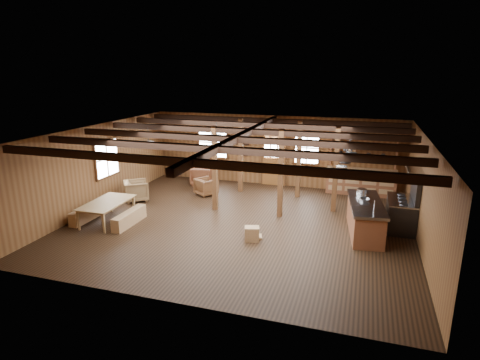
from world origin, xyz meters
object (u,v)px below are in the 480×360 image
(armchair_b, at_px, (206,187))
(armchair_a, at_px, (202,176))
(commercial_range, at_px, (403,209))
(dining_table, at_px, (109,212))
(armchair_c, at_px, (136,191))
(kitchen_island, at_px, (365,217))

(armchair_b, bearing_deg, armchair_a, -27.49)
(commercial_range, relative_size, dining_table, 1.03)
(dining_table, height_order, armchair_c, armchair_c)
(commercial_range, distance_m, armchair_a, 7.89)
(kitchen_island, height_order, armchair_b, kitchen_island)
(commercial_range, height_order, armchair_c, commercial_range)
(commercial_range, relative_size, armchair_c, 2.34)
(commercial_range, distance_m, armchair_b, 6.87)
(armchair_a, relative_size, armchair_b, 1.16)
(kitchen_island, bearing_deg, dining_table, -175.98)
(kitchen_island, distance_m, armchair_b, 6.04)
(commercial_range, xyz_separation_m, dining_table, (-8.55, -2.13, -0.30))
(kitchen_island, distance_m, armchair_c, 7.83)
(commercial_range, bearing_deg, armchair_c, -179.70)
(armchair_a, bearing_deg, armchair_c, 51.86)
(dining_table, relative_size, armchair_a, 2.25)
(kitchen_island, xyz_separation_m, armchair_a, (-6.40, 3.28, -0.11))
(kitchen_island, relative_size, commercial_range, 1.36)
(kitchen_island, xyz_separation_m, armchair_c, (-7.80, 0.64, -0.11))
(kitchen_island, distance_m, dining_table, 7.64)
(commercial_range, bearing_deg, armchair_a, 160.79)
(commercial_range, xyz_separation_m, armchair_b, (-6.74, 1.33, -0.30))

